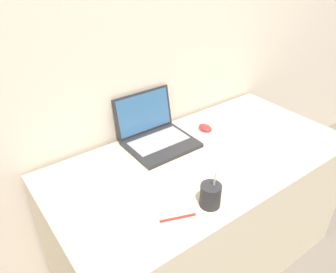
{
  "coord_description": "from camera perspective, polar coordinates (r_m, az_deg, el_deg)",
  "views": [
    {
      "loc": [
        -0.88,
        -0.55,
        1.59
      ],
      "look_at": [
        -0.11,
        0.5,
        0.78
      ],
      "focal_mm": 35.0,
      "sensor_mm": 36.0,
      "label": 1
    }
  ],
  "objects": [
    {
      "name": "external_keyboard",
      "position": [
        1.47,
        -14.42,
        -6.08
      ],
      "size": [
        0.39,
        0.17,
        0.02
      ],
      "color": "silver",
      "rests_on": "desk"
    },
    {
      "name": "computer_mouse",
      "position": [
        1.75,
        6.48,
        1.46
      ],
      "size": [
        0.06,
        0.09,
        0.03
      ],
      "color": "#B2B2B7",
      "rests_on": "desk"
    },
    {
      "name": "wall_back",
      "position": [
        1.62,
        -2.71,
        19.52
      ],
      "size": [
        7.0,
        0.04,
        2.5
      ],
      "color": "beige",
      "rests_on": "ground_plane"
    },
    {
      "name": "drink_cup",
      "position": [
        1.27,
        7.41,
        -10.05
      ],
      "size": [
        0.08,
        0.08,
        0.18
      ],
      "color": "#232326",
      "rests_on": "desk"
    },
    {
      "name": "pen",
      "position": [
        1.23,
        1.7,
        -13.96
      ],
      "size": [
        0.13,
        0.06,
        0.01
      ],
      "color": "#A51E1E",
      "rests_on": "desk"
    },
    {
      "name": "laptop",
      "position": [
        1.63,
        -2.2,
        0.5
      ],
      "size": [
        0.32,
        0.31,
        0.23
      ],
      "color": "#232326",
      "rests_on": "desk"
    },
    {
      "name": "desk",
      "position": [
        1.77,
        5.57,
        -12.9
      ],
      "size": [
        1.46,
        0.73,
        0.7
      ],
      "color": "beige",
      "rests_on": "ground_plane"
    }
  ]
}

